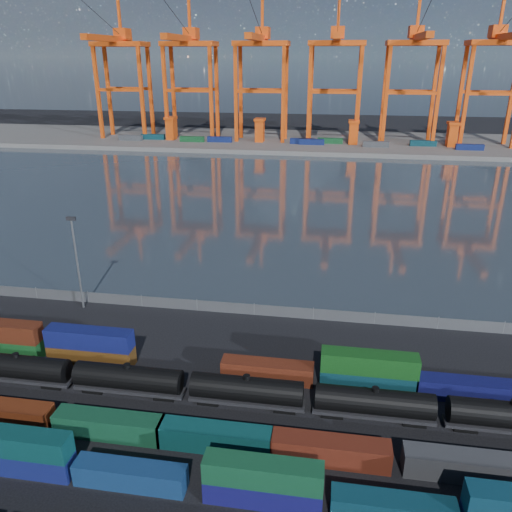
# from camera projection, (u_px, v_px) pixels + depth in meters

# --- Properties ---
(ground) EXTENTS (700.00, 700.00, 0.00)m
(ground) POSITION_uv_depth(u_px,v_px,m) (217.00, 427.00, 59.22)
(ground) COLOR black
(ground) RESTS_ON ground
(harbor_water) EXTENTS (700.00, 700.00, 0.00)m
(harbor_water) POSITION_uv_depth(u_px,v_px,m) (293.00, 198.00, 155.50)
(harbor_water) COLOR #2C363F
(harbor_water) RESTS_ON ground
(far_quay) EXTENTS (700.00, 70.00, 2.00)m
(far_quay) POSITION_uv_depth(u_px,v_px,m) (312.00, 142.00, 251.41)
(far_quay) COLOR #514F4C
(far_quay) RESTS_ON ground
(container_row_south) EXTENTS (139.53, 2.36, 5.04)m
(container_row_south) POSITION_uv_depth(u_px,v_px,m) (189.00, 477.00, 49.56)
(container_row_south) COLOR #3E4243
(container_row_south) RESTS_ON ground
(container_row_mid) EXTENTS (143.08, 2.61, 5.56)m
(container_row_mid) POSITION_uv_depth(u_px,v_px,m) (222.00, 435.00, 55.30)
(container_row_mid) COLOR #3E4243
(container_row_mid) RESTS_ON ground
(container_row_north) EXTENTS (142.24, 2.53, 5.40)m
(container_row_north) POSITION_uv_depth(u_px,v_px,m) (168.00, 358.00, 69.23)
(container_row_north) COLOR navy
(container_row_north) RESTS_ON ground
(tanker_string) EXTENTS (107.56, 3.13, 4.48)m
(tanker_string) POSITION_uv_depth(u_px,v_px,m) (128.00, 379.00, 64.25)
(tanker_string) COLOR black
(tanker_string) RESTS_ON ground
(waterfront_fence) EXTENTS (160.12, 0.12, 2.20)m
(waterfront_fence) POSITION_uv_depth(u_px,v_px,m) (254.00, 310.00, 84.52)
(waterfront_fence) COLOR #595B5E
(waterfront_fence) RESTS_ON ground
(yard_light_mast) EXTENTS (1.60, 0.40, 16.60)m
(yard_light_mast) POSITION_uv_depth(u_px,v_px,m) (77.00, 258.00, 83.95)
(yard_light_mast) COLOR slate
(yard_light_mast) RESTS_ON ground
(gantry_cranes) EXTENTS (200.89, 49.71, 67.32)m
(gantry_cranes) POSITION_uv_depth(u_px,v_px,m) (298.00, 56.00, 231.31)
(gantry_cranes) COLOR #F04E10
(gantry_cranes) RESTS_ON ground
(quay_containers) EXTENTS (172.58, 10.99, 2.60)m
(quay_containers) POSITION_uv_depth(u_px,v_px,m) (287.00, 141.00, 238.82)
(quay_containers) COLOR navy
(quay_containers) RESTS_ON far_quay
(straddle_carriers) EXTENTS (140.00, 7.00, 11.10)m
(straddle_carriers) POSITION_uv_depth(u_px,v_px,m) (306.00, 130.00, 240.07)
(straddle_carriers) COLOR #F04E10
(straddle_carriers) RESTS_ON far_quay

